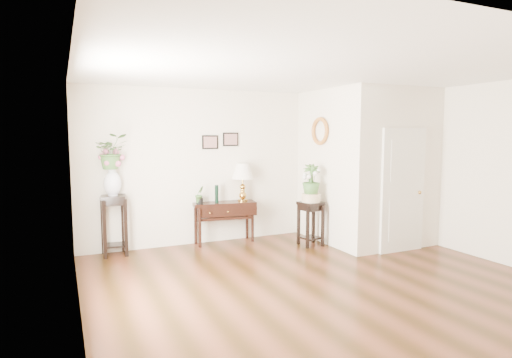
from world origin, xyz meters
TOP-DOWN VIEW (x-y plane):
  - floor at (0.00, 0.00)m, footprint 6.00×5.50m
  - ceiling at (0.00, 0.00)m, footprint 6.00×5.50m
  - wall_back at (0.00, 2.75)m, footprint 6.00×0.02m
  - wall_left at (-3.00, 0.00)m, footprint 0.02×5.50m
  - wall_right at (3.00, 0.00)m, footprint 0.02×5.50m
  - partition at (2.10, 1.77)m, footprint 1.80×1.95m
  - door at (2.10, 0.78)m, footprint 0.90×0.05m
  - art_print_left at (-0.65, 2.73)m, footprint 0.30×0.02m
  - art_print_right at (-0.25, 2.73)m, footprint 0.30×0.02m
  - wall_ornament at (1.16, 1.90)m, footprint 0.07×0.51m
  - console_table at (-0.45, 2.57)m, footprint 1.18×0.54m
  - table_lamp at (-0.08, 2.57)m, footprint 0.51×0.51m
  - green_vase at (-0.59, 2.57)m, footprint 0.09×0.09m
  - potted_plant at (-0.91, 2.57)m, footprint 0.20×0.18m
  - plant_stand_a at (-2.38, 2.57)m, footprint 0.44×0.44m
  - porcelain_vase at (-2.38, 2.57)m, footprint 0.33×0.33m
  - lily_arrangement at (-2.38, 2.57)m, footprint 0.54×0.47m
  - plant_stand_b at (0.90, 1.75)m, footprint 0.45×0.45m
  - ceramic_bowl at (0.90, 1.75)m, footprint 0.43×0.43m
  - narcissus at (0.90, 1.75)m, footprint 0.39×0.39m

SIDE VIEW (x-z plane):
  - floor at x=0.00m, z-range -0.01..0.01m
  - console_table at x=-0.45m, z-range 0.00..0.76m
  - plant_stand_b at x=0.90m, z-range 0.00..0.79m
  - plant_stand_a at x=-2.38m, z-range 0.00..1.00m
  - ceramic_bowl at x=0.90m, z-range 0.80..0.95m
  - potted_plant at x=-0.91m, z-range 0.76..1.06m
  - green_vase at x=-0.59m, z-range 0.77..1.09m
  - door at x=2.10m, z-range 0.00..2.10m
  - table_lamp at x=-0.08m, z-range 0.76..1.46m
  - narcissus at x=0.90m, z-range 0.91..1.47m
  - porcelain_vase at x=-2.38m, z-range 0.98..1.47m
  - wall_back at x=0.00m, z-range 0.00..2.80m
  - wall_left at x=-3.00m, z-range 0.00..2.80m
  - wall_right at x=3.00m, z-range 0.00..2.80m
  - partition at x=2.10m, z-range 0.00..2.80m
  - lily_arrangement at x=-2.38m, z-range 1.40..1.97m
  - art_print_left at x=-0.65m, z-range 1.73..1.98m
  - art_print_right at x=-0.25m, z-range 1.77..2.02m
  - wall_ornament at x=1.16m, z-range 1.79..2.30m
  - ceiling at x=0.00m, z-range 2.79..2.81m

